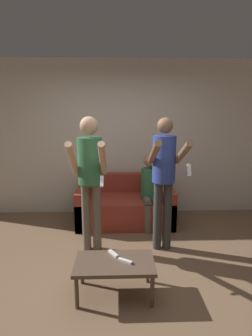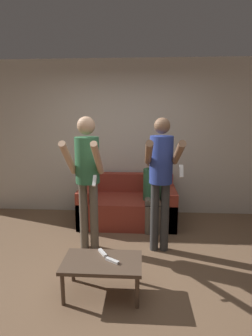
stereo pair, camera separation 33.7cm
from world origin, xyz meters
TOP-DOWN VIEW (x-y plane):
  - ground_plane at (0.00, 0.00)m, footprint 14.00×14.00m
  - wall_back at (0.00, 2.10)m, footprint 6.40×0.06m
  - couch at (0.10, 1.62)m, footprint 1.54×0.89m
  - person_standing_left at (-0.37, 0.67)m, footprint 0.43×0.68m
  - person_standing_right at (0.56, 0.66)m, footprint 0.41×0.76m
  - person_seated at (0.50, 1.42)m, footprint 0.29×0.52m
  - coffee_table at (-0.06, -0.23)m, footprint 0.78×0.45m
  - remote_near at (0.04, -0.24)m, footprint 0.15×0.11m
  - remote_far at (-0.07, -0.10)m, footprint 0.11×0.15m

SIDE VIEW (x-z plane):
  - ground_plane at x=0.00m, z-range 0.00..0.00m
  - couch at x=0.10m, z-range -0.11..0.65m
  - coffee_table at x=-0.06m, z-range 0.14..0.50m
  - remote_near at x=0.04m, z-range 0.36..0.38m
  - remote_far at x=-0.07m, z-range 0.36..0.38m
  - person_seated at x=0.50m, z-range 0.06..1.25m
  - person_standing_right at x=0.56m, z-range 0.21..1.95m
  - person_standing_left at x=-0.37m, z-range 0.22..1.97m
  - wall_back at x=0.00m, z-range 0.00..2.70m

